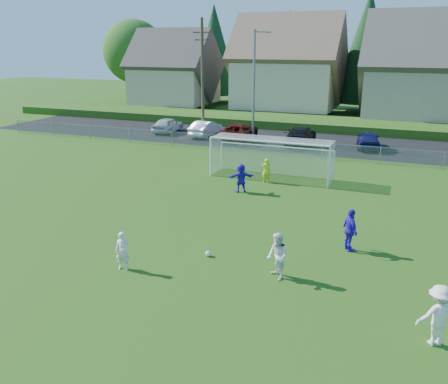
{
  "coord_description": "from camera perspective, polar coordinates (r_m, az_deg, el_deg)",
  "views": [
    {
      "loc": [
        7.67,
        -11.42,
        8.01
      ],
      "look_at": [
        0.0,
        8.0,
        1.4
      ],
      "focal_mm": 38.0,
      "sensor_mm": 36.0,
      "label": 1
    }
  ],
  "objects": [
    {
      "name": "player_white_b",
      "position": [
        16.86,
        6.43,
        -7.7
      ],
      "size": [
        1.03,
        1.04,
        1.69
      ],
      "primitive_type": "imported",
      "rotation": [
        0.0,
        0.0,
        -0.85
      ],
      "color": "white",
      "rests_on": "ground"
    },
    {
      "name": "car_c",
      "position": [
        40.63,
        1.76,
        7.26
      ],
      "size": [
        2.83,
        5.5,
        1.48
      ],
      "primitive_type": "imported",
      "rotation": [
        0.0,
        0.0,
        3.21
      ],
      "color": "#500B09",
      "rests_on": "ground"
    },
    {
      "name": "goalkeeper",
      "position": [
        28.31,
        5.1,
        2.59
      ],
      "size": [
        0.62,
        0.5,
        1.46
      ],
      "primitive_type": "imported",
      "rotation": [
        0.0,
        0.0,
        3.48
      ],
      "color": "#CCE31A",
      "rests_on": "ground"
    },
    {
      "name": "player_white_a",
      "position": [
        17.85,
        -12.1,
        -6.95
      ],
      "size": [
        0.6,
        0.48,
        1.44
      ],
      "primitive_type": "imported",
      "rotation": [
        0.0,
        0.0,
        0.3
      ],
      "color": "white",
      "rests_on": "ground"
    },
    {
      "name": "soccer_ball",
      "position": [
        18.7,
        -1.95,
        -7.43
      ],
      "size": [
        0.22,
        0.22,
        0.22
      ],
      "primitive_type": "sphere",
      "color": "white",
      "rests_on": "ground"
    },
    {
      "name": "player_blue_a",
      "position": [
        19.56,
        14.94,
        -4.46
      ],
      "size": [
        0.93,
        1.09,
        1.75
      ],
      "primitive_type": "imported",
      "rotation": [
        0.0,
        0.0,
        2.16
      ],
      "color": "#2E15C5",
      "rests_on": "ground"
    },
    {
      "name": "player_blue_b",
      "position": [
        26.35,
        2.06,
        1.7
      ],
      "size": [
        1.53,
        1.2,
        1.62
      ],
      "primitive_type": "imported",
      "rotation": [
        0.0,
        0.0,
        3.7
      ],
      "color": "#2E15C5",
      "rests_on": "ground"
    },
    {
      "name": "grass_embankment",
      "position": [
        47.66,
        12.13,
        8.0
      ],
      "size": [
        70.0,
        6.0,
        0.8
      ],
      "primitive_type": "cube",
      "color": "#1E420F",
      "rests_on": "ground"
    },
    {
      "name": "car_a",
      "position": [
        44.7,
        -6.78,
        8.03
      ],
      "size": [
        1.76,
        4.11,
        1.38
      ],
      "primitive_type": "imported",
      "rotation": [
        0.0,
        0.0,
        3.17
      ],
      "color": "#B6BABF",
      "rests_on": "ground"
    },
    {
      "name": "ground",
      "position": [
        15.92,
        -10.92,
        -13.01
      ],
      "size": [
        160.0,
        160.0,
        0.0
      ],
      "primitive_type": "plane",
      "color": "#193D0C",
      "rests_on": "ground"
    },
    {
      "name": "streetlight",
      "position": [
        39.46,
        3.69,
        12.93
      ],
      "size": [
        1.38,
        0.18,
        9.0
      ],
      "color": "slate",
      "rests_on": "ground"
    },
    {
      "name": "car_d",
      "position": [
        39.25,
        9.19,
        6.71
      ],
      "size": [
        2.61,
        5.43,
        1.53
      ],
      "primitive_type": "imported",
      "rotation": [
        0.0,
        0.0,
        3.23
      ],
      "color": "black",
      "rests_on": "ground"
    },
    {
      "name": "car_e",
      "position": [
        39.17,
        16.99,
        6.05
      ],
      "size": [
        2.21,
        4.31,
        1.4
      ],
      "primitive_type": "imported",
      "rotation": [
        0.0,
        0.0,
        3.28
      ],
      "color": "#16184E",
      "rests_on": "ground"
    },
    {
      "name": "player_white_c",
      "position": [
        14.59,
        24.37,
        -13.37
      ],
      "size": [
        1.32,
        1.07,
        1.78
      ],
      "primitive_type": "imported",
      "rotation": [
        0.0,
        0.0,
        3.56
      ],
      "color": "white",
      "rests_on": "ground"
    },
    {
      "name": "soccer_goal",
      "position": [
        29.22,
        5.83,
        4.86
      ],
      "size": [
        7.42,
        1.9,
        2.5
      ],
      "color": "white",
      "rests_on": "ground"
    },
    {
      "name": "asphalt_lot",
      "position": [
        40.46,
        10.25,
        5.88
      ],
      "size": [
        60.0,
        60.0,
        0.0
      ],
      "primitive_type": "plane",
      "color": "black",
      "rests_on": "ground"
    },
    {
      "name": "tree_row",
      "position": [
        60.53,
        15.88,
        15.89
      ],
      "size": [
        65.98,
        12.36,
        13.8
      ],
      "color": "#382616",
      "rests_on": "ground"
    },
    {
      "name": "car_b",
      "position": [
        42.49,
        -2.23,
        7.64
      ],
      "size": [
        1.58,
        4.22,
        1.38
      ],
      "primitive_type": "imported",
      "rotation": [
        0.0,
        0.0,
        3.11
      ],
      "color": "white",
      "rests_on": "ground"
    },
    {
      "name": "utility_pole",
      "position": [
        42.17,
        -2.6,
        13.66
      ],
      "size": [
        1.6,
        0.26,
        10.0
      ],
      "color": "#473321",
      "rests_on": "ground"
    },
    {
      "name": "chainlink_fence",
      "position": [
        35.07,
        8.46,
        5.23
      ],
      "size": [
        52.06,
        0.06,
        1.2
      ],
      "color": "gray",
      "rests_on": "ground"
    },
    {
      "name": "houses_row",
      "position": [
        54.18,
        16.17,
        16.2
      ],
      "size": [
        53.9,
        11.45,
        13.27
      ],
      "color": "tan",
      "rests_on": "ground"
    }
  ]
}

